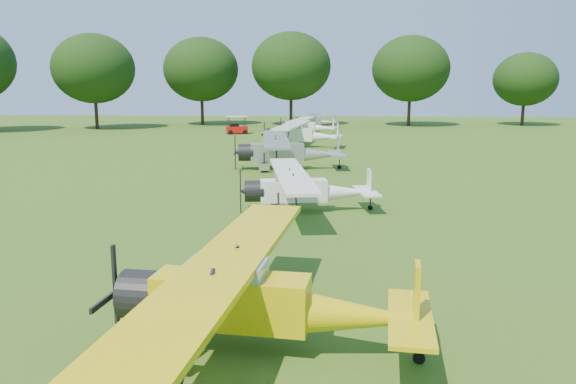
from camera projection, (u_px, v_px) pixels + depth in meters
The scene contains 9 objects.
ground at pixel (266, 220), 23.71m from camera, with size 160.00×160.00×0.00m, color #2E4A12.
tree_belt at pixel (355, 23), 22.15m from camera, with size 137.36×130.27×14.52m.
aircraft_2 at pixel (255, 294), 11.88m from camera, with size 7.02×11.16×2.19m.
aircraft_3 at pixel (304, 187), 25.13m from camera, with size 6.26×9.93×1.95m.
aircraft_4 at pixel (286, 149), 37.67m from camera, with size 7.45×11.84×2.33m.
aircraft_5 at pixel (300, 133), 51.13m from camera, with size 7.33×11.64×2.28m.
aircraft_6 at pixel (306, 125), 62.89m from camera, with size 6.49×10.27×2.02m.
aircraft_7 at pixel (314, 120), 73.83m from camera, with size 5.95×9.45×1.85m.
golf_cart at pixel (236, 128), 65.14m from camera, with size 2.73×2.10×2.06m.
Camera 1 is at (2.35, -22.96, 5.64)m, focal length 35.00 mm.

